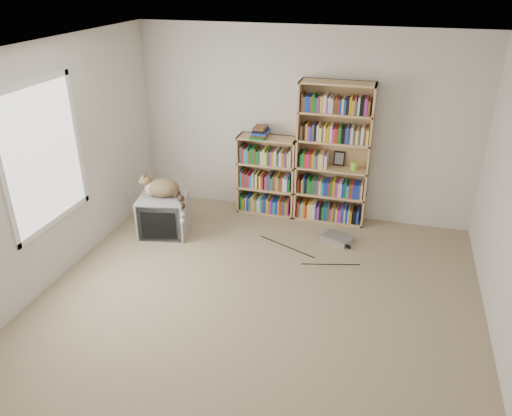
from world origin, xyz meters
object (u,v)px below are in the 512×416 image
(dvd_player, at_px, (337,239))
(cat, at_px, (165,191))
(crt_tv, at_px, (164,215))
(bookcase_short, at_px, (267,178))
(bookcase_tall, at_px, (333,158))

(dvd_player, bearing_deg, cat, -145.61)
(crt_tv, relative_size, bookcase_short, 0.63)
(cat, relative_size, bookcase_short, 0.62)
(bookcase_short, bearing_deg, bookcase_tall, 0.05)
(cat, xyz_separation_m, dvd_player, (2.13, 0.39, -0.56))
(cat, relative_size, bookcase_tall, 0.36)
(crt_tv, xyz_separation_m, bookcase_tall, (1.99, 0.99, 0.63))
(cat, height_order, dvd_player, cat)
(bookcase_tall, xyz_separation_m, dvd_player, (0.20, -0.61, -0.85))
(bookcase_tall, bearing_deg, bookcase_short, -179.95)
(dvd_player, bearing_deg, crt_tv, -145.99)
(cat, bearing_deg, crt_tv, 160.58)
(cat, distance_m, dvd_player, 2.24)
(cat, xyz_separation_m, bookcase_tall, (1.94, 1.00, 0.29))
(crt_tv, xyz_separation_m, cat, (0.05, -0.01, 0.34))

